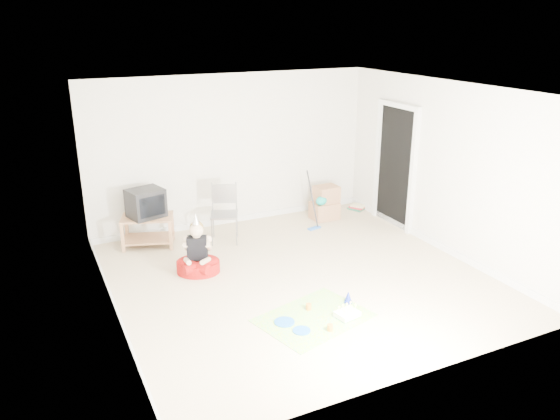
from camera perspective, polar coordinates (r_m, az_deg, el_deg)
name	(u,v)px	position (r m, az deg, el deg)	size (l,w,h in m)	color
ground	(299,278)	(7.72, 1.97, -7.10)	(5.00, 5.00, 0.00)	beige
doorway_recess	(395,168)	(9.58, 11.97, 4.35)	(0.02, 0.90, 2.05)	black
tv_stand	(148,229)	(8.91, -13.63, -1.90)	(0.91, 0.72, 0.49)	#A5704A
crt_tv	(146,203)	(8.77, -13.85, 0.71)	(0.52, 0.43, 0.45)	black
folding_chair	(224,215)	(8.81, -5.84, -0.48)	(0.55, 0.54, 0.95)	gray
cardboard_boxes	(325,203)	(9.88, 4.74, 0.70)	(0.50, 0.39, 0.60)	#A97652
floor_mop	(315,215)	(9.38, 3.63, -0.48)	(0.26, 0.33, 0.98)	blue
book_pile	(357,207)	(10.50, 8.01, 0.31)	(0.31, 0.34, 0.09)	#246C4C
seated_woman	(198,259)	(7.90, -8.58, -5.13)	(0.81, 0.81, 0.89)	#9D110E
party_mat	(314,318)	(6.77, 3.54, -11.16)	(1.30, 0.94, 0.01)	#E93190
birthday_cake	(347,315)	(6.80, 7.02, -10.79)	(0.31, 0.26, 0.14)	white
blue_plate_near	(284,322)	(6.66, 0.47, -11.62)	(0.25, 0.25, 0.01)	blue
blue_plate_far	(302,331)	(6.50, 2.27, -12.47)	(0.21, 0.21, 0.01)	blue
orange_cup_near	(309,307)	(6.92, 3.00, -10.06)	(0.07, 0.07, 0.08)	orange
orange_cup_far	(330,328)	(6.51, 5.25, -12.14)	(0.07, 0.07, 0.08)	orange
blue_party_hat	(348,297)	(7.09, 7.13, -9.01)	(0.11, 0.11, 0.16)	#192AB4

